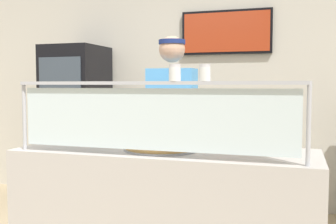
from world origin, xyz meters
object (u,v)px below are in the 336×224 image
Objects in this scene: pizza_server at (165,144)px; pepper_flake_shaker at (205,74)px; parmesan_shaker at (175,74)px; pizza_tray at (162,147)px; drink_fridge at (77,125)px; worker_figure at (172,130)px.

pizza_server is 2.98× the size of pepper_flake_shaker.
parmesan_shaker reaches higher than pizza_server.
pizza_tray is 2.31m from drink_fridge.
worker_figure reaches higher than pizza_server.
parmesan_shaker reaches higher than pizza_tray.
pepper_flake_shaker is at bearing -44.67° from drink_fridge.
pizza_tray is 0.27× the size of drink_fridge.
pepper_flake_shaker reaches higher than pizza_server.
pizza_tray is at bearing -78.81° from worker_figure.
drink_fridge is at bearing 134.04° from pizza_tray.
pepper_flake_shaker is 0.05× the size of worker_figure.
drink_fridge is at bearing 145.75° from worker_figure.
pepper_flake_shaker is at bearing -62.85° from worker_figure.
drink_fridge reaches higher than pizza_tray.
parmesan_shaker is 0.17m from pepper_flake_shaker.
pizza_tray is 5.07× the size of parmesan_shaker.
pepper_flake_shaker is (0.17, 0.00, -0.00)m from parmesan_shaker.
worker_figure is (-0.47, 0.92, -0.43)m from pepper_flake_shaker.
pizza_server is 0.60m from pepper_flake_shaker.
parmesan_shaker is 1.03× the size of pepper_flake_shaker.
drink_fridge is (-1.60, 1.66, -0.06)m from pizza_tray.
pizza_server is 2.89× the size of parmesan_shaker.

